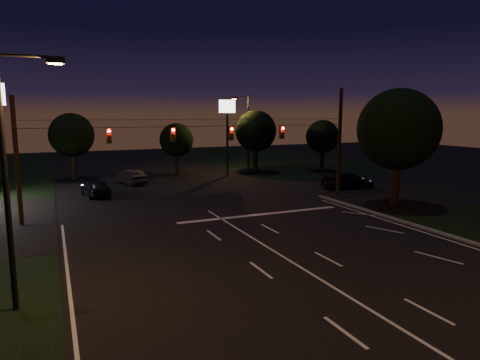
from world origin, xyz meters
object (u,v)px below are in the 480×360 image
tree_right_near (397,130)px  car_oncoming_b (131,177)px  car_cross (348,181)px  utility_pole_right (338,196)px  car_oncoming_a (95,188)px

tree_right_near → car_oncoming_b: tree_right_near is taller
car_oncoming_b → car_cross: 21.03m
utility_pole_right → car_oncoming_a: utility_pole_right is taller
car_oncoming_a → car_cross: car_cross is taller
tree_right_near → car_cross: (1.53, 7.38, -4.93)m
car_oncoming_a → tree_right_near: bearing=139.0°
car_oncoming_b → utility_pole_right: bearing=123.9°
car_oncoming_a → car_cross: bearing=157.2°
tree_right_near → car_cross: tree_right_near is taller
utility_pole_right → car_oncoming_b: (-15.01, 13.32, 0.73)m
car_oncoming_b → car_cross: bearing=134.7°
tree_right_near → car_oncoming_a: tree_right_near is taller
utility_pole_right → car_oncoming_a: size_ratio=2.08×
utility_pole_right → car_cross: bearing=39.8°
utility_pole_right → tree_right_near: size_ratio=1.03×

